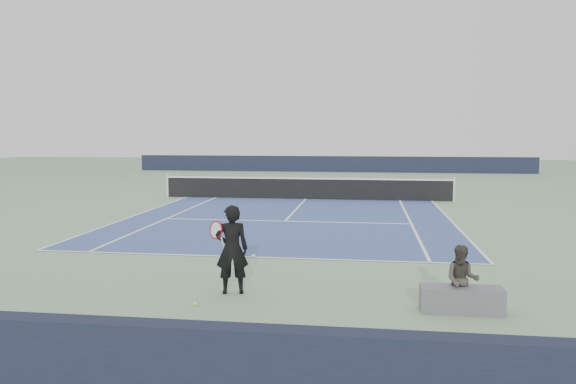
# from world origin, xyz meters

# --- Properties ---
(ground) EXTENTS (80.00, 80.00, 0.00)m
(ground) POSITION_xyz_m (0.00, 0.00, 0.00)
(ground) COLOR gray
(court_surface) EXTENTS (10.97, 23.77, 0.01)m
(court_surface) POSITION_xyz_m (0.00, 0.00, 0.01)
(court_surface) COLOR #374B84
(court_surface) RESTS_ON ground
(tennis_net) EXTENTS (12.90, 0.10, 1.07)m
(tennis_net) POSITION_xyz_m (0.00, 0.00, 0.50)
(tennis_net) COLOR silver
(tennis_net) RESTS_ON ground
(windscreen_far) EXTENTS (30.00, 0.25, 1.20)m
(windscreen_far) POSITION_xyz_m (0.00, 17.88, 0.60)
(windscreen_far) COLOR black
(windscreen_far) RESTS_ON ground
(windscreen_near) EXTENTS (30.00, 0.25, 1.20)m
(windscreen_near) POSITION_xyz_m (0.00, -19.88, 0.60)
(windscreen_near) COLOR black
(windscreen_near) RESTS_ON ground
(tennis_player) EXTENTS (0.81, 0.59, 1.64)m
(tennis_player) POSITION_xyz_m (0.23, -14.83, 0.82)
(tennis_player) COLOR black
(tennis_player) RESTS_ON ground
(tennis_ball) EXTENTS (0.07, 0.07, 0.07)m
(tennis_ball) POSITION_xyz_m (-0.20, -15.68, 0.04)
(tennis_ball) COLOR yellow
(tennis_ball) RESTS_ON ground
(spectator_bench) EXTENTS (1.38, 0.66, 1.14)m
(spectator_bench) POSITION_xyz_m (4.22, -15.39, 0.39)
(spectator_bench) COLOR #5F5E63
(spectator_bench) RESTS_ON ground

